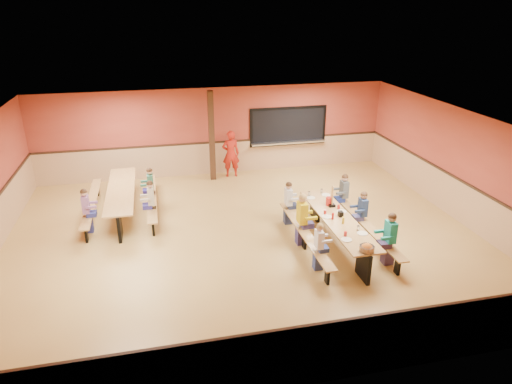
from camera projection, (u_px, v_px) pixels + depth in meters
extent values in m
plane|color=#A27B3D|center=(244.00, 238.00, 11.71)|extent=(12.00, 12.00, 0.00)
cube|color=#9C3D2D|center=(215.00, 132.00, 15.64)|extent=(12.00, 0.04, 3.00)
cube|color=#9C3D2D|center=(312.00, 307.00, 6.63)|extent=(12.00, 0.04, 3.00)
cube|color=#9C3D2D|center=(461.00, 166.00, 12.36)|extent=(0.04, 10.00, 3.00)
cube|color=white|center=(243.00, 124.00, 10.56)|extent=(12.00, 10.00, 0.04)
cube|color=black|center=(288.00, 126.00, 16.12)|extent=(2.60, 0.06, 1.20)
cube|color=silver|center=(288.00, 142.00, 16.26)|extent=(2.70, 0.28, 0.06)
cube|color=#311C10|center=(212.00, 137.00, 15.06)|extent=(0.18, 0.18, 3.00)
cube|color=#AC7E44|center=(337.00, 219.00, 11.12)|extent=(0.75, 3.60, 0.04)
cube|color=black|center=(364.00, 264.00, 9.87)|extent=(0.08, 0.60, 0.70)
cube|color=black|center=(315.00, 207.00, 12.66)|extent=(0.08, 0.60, 0.70)
cube|color=#AC7E44|center=(305.00, 232.00, 11.07)|extent=(0.26, 3.60, 0.04)
cube|color=black|center=(304.00, 241.00, 11.15)|extent=(0.06, 0.18, 0.41)
cube|color=#AC7E44|center=(367.00, 226.00, 11.40)|extent=(0.26, 3.60, 0.04)
cube|color=black|center=(367.00, 234.00, 11.49)|extent=(0.06, 0.18, 0.41)
cube|color=#AC7E44|center=(121.00, 190.00, 12.83)|extent=(0.75, 3.60, 0.04)
cube|color=black|center=(120.00, 226.00, 11.57)|extent=(0.08, 0.60, 0.70)
cube|color=black|center=(124.00, 182.00, 14.37)|extent=(0.08, 0.60, 0.70)
cube|color=#AC7E44|center=(91.00, 202.00, 12.77)|extent=(0.26, 3.60, 0.04)
cube|color=black|center=(93.00, 209.00, 12.86)|extent=(0.06, 0.18, 0.41)
cube|color=#AC7E44|center=(152.00, 197.00, 13.11)|extent=(0.26, 3.60, 0.04)
cube|color=black|center=(152.00, 204.00, 13.19)|extent=(0.06, 0.18, 0.41)
imported|color=#AB1E13|center=(231.00, 154.00, 15.59)|extent=(0.61, 0.41, 1.62)
cylinder|color=red|center=(329.00, 201.00, 11.76)|extent=(0.16, 0.16, 0.22)
cube|color=black|center=(341.00, 214.00, 11.17)|extent=(0.10, 0.14, 0.13)
cylinder|color=yellow|center=(343.00, 220.00, 10.80)|extent=(0.06, 0.06, 0.17)
cylinder|color=#B2140F|center=(333.00, 216.00, 11.00)|extent=(0.06, 0.06, 0.17)
cube|color=black|center=(332.00, 205.00, 11.73)|extent=(0.16, 0.16, 0.06)
cube|color=#AC7E44|center=(332.00, 195.00, 11.62)|extent=(0.02, 0.09, 0.50)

